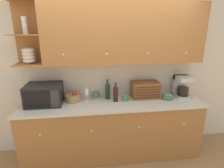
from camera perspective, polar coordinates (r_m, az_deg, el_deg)
ground_plane at (r=3.52m, az=-0.49°, el=-18.46°), size 24.00×24.00×0.00m
wall_back at (r=2.98m, az=-0.62°, el=2.64°), size 5.24×0.06×2.60m
counter_unit at (r=3.00m, az=0.24°, el=-14.37°), size 2.86×0.64×0.96m
backsplash_panel at (r=2.96m, az=-0.53°, el=1.74°), size 2.84×0.01×0.60m
upper_cabinets at (r=2.72m, az=3.36°, el=16.13°), size 2.84×0.35×0.89m
microwave at (r=2.85m, az=-21.21°, el=-3.15°), size 0.52×0.41×0.31m
fruit_basket at (r=2.86m, az=-12.59°, el=-4.32°), size 0.25×0.25×0.17m
wine_glass at (r=2.79m, az=-8.28°, el=-2.74°), size 0.07×0.07×0.22m
mug at (r=2.94m, az=-5.23°, el=-3.62°), size 0.11×0.09×0.10m
second_wine_bottle at (r=2.86m, az=-1.46°, el=-2.00°), size 0.08×0.08×0.33m
wine_bottle at (r=2.76m, az=1.18°, el=-2.92°), size 0.08×0.08×0.31m
mug_blue_second at (r=2.82m, az=4.37°, el=-4.48°), size 0.09×0.08×0.10m
bread_box at (r=2.98m, az=10.77°, el=-1.84°), size 0.46×0.27×0.27m
bowl_stack_on_counter at (r=3.03m, az=17.70°, el=-3.80°), size 0.19×0.19×0.09m
coffee_maker at (r=3.20m, az=21.91°, el=-0.61°), size 0.24×0.26×0.36m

